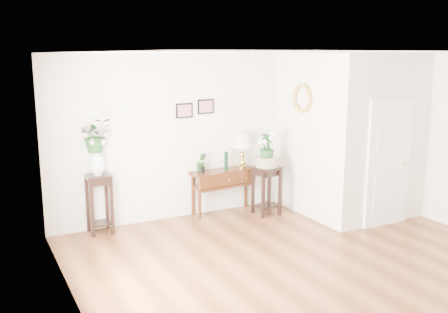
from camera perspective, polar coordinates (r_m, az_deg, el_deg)
floor at (r=6.94m, az=9.89°, el=-12.19°), size 6.00×5.50×0.02m
ceiling at (r=6.36m, az=10.78°, el=11.59°), size 6.00×5.50×0.02m
wall_back at (r=8.80m, az=-0.67°, el=2.58°), size 6.00×0.02×2.80m
wall_left at (r=5.28m, az=-16.51°, el=-4.04°), size 0.02×5.50×2.80m
partition at (r=9.17m, az=13.96°, el=2.61°), size 1.80×1.95×2.80m
door at (r=8.53m, az=18.26°, el=-0.70°), size 0.90×0.05×2.10m
art_print_left at (r=8.45m, az=-4.57°, el=5.25°), size 0.30×0.02×0.25m
art_print_right at (r=8.61m, az=-2.11°, el=5.73°), size 0.30×0.02×0.25m
wall_ornament at (r=8.61m, az=8.87°, el=6.60°), size 0.07×0.51×0.51m
console_table at (r=8.87m, az=-0.06°, el=-4.00°), size 1.21×0.49×0.79m
table_lamp at (r=8.87m, az=2.11°, el=0.94°), size 0.41×0.41×0.64m
green_vase at (r=8.75m, az=0.24°, el=-0.40°), size 0.08×0.08×0.32m
potted_plant at (r=8.55m, az=-2.61°, el=-0.75°), size 0.21×0.19×0.33m
plant_stand_a at (r=8.11m, az=-14.05°, el=-5.28°), size 0.38×0.38×0.95m
porcelain_vase at (r=7.94m, az=-14.30°, el=-0.46°), size 0.29×0.29×0.40m
lily_arrangement at (r=7.86m, az=-14.45°, el=2.70°), size 0.49×0.43×0.53m
plant_stand_b at (r=8.82m, az=4.86°, el=-3.89°), size 0.49×0.49×0.86m
ceramic_bowl at (r=8.70m, az=4.91°, el=-0.64°), size 0.43×0.43×0.18m
narcissus at (r=8.64m, az=4.94°, el=1.10°), size 0.29×0.29×0.46m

